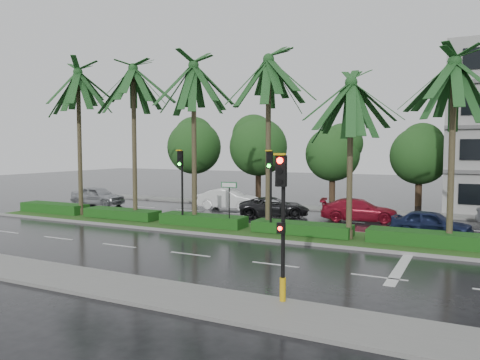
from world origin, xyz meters
The scene contains 17 objects.
ground centered at (0.00, 0.00, 0.00)m, with size 120.00×120.00×0.00m, color black.
near_sidewalk centered at (0.00, -10.20, 0.06)m, with size 40.00×2.40×0.12m, color slate.
far_sidewalk centered at (0.00, 12.00, 0.06)m, with size 40.00×2.00×0.12m, color slate.
median centered at (0.00, 1.00, 0.08)m, with size 36.00×4.00×0.15m.
hedge centered at (0.00, 1.00, 0.45)m, with size 35.20×1.40×0.60m.
lane_markings centered at (3.04, -0.43, 0.01)m, with size 34.00×13.06×0.01m.
palm_row centered at (-1.26, 1.02, 8.31)m, with size 26.30×4.20×10.23m.
signal_near centered at (6.00, -9.39, 2.50)m, with size 0.34×0.45×4.36m.
signal_median_left centered at (-4.00, 0.30, 3.00)m, with size 0.34×0.42×4.36m.
signal_median_right centered at (1.50, 0.30, 3.00)m, with size 0.34×0.42×4.36m.
street_sign centered at (-1.00, 0.48, 2.12)m, with size 0.95×0.09×2.60m.
bg_trees centered at (-1.36, 17.59, 4.68)m, with size 33.13×5.34×7.72m.
car_silver centered at (-16.00, 6.22, 0.76)m, with size 4.47×1.80×1.52m, color #A1A4A9.
car_white centered at (-5.50, 8.84, 0.76)m, with size 4.64×1.62×1.53m, color white.
car_darkgrey centered at (-1.00, 6.88, 0.65)m, with size 4.70×2.17×1.31m, color black.
car_red centered at (4.50, 7.64, 0.70)m, with size 4.81×1.96×1.40m, color maroon.
car_blue centered at (9.00, 4.16, 0.68)m, with size 4.00×1.61×1.36m, color #172147.
Camera 1 is at (10.95, -21.92, 4.64)m, focal length 35.00 mm.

